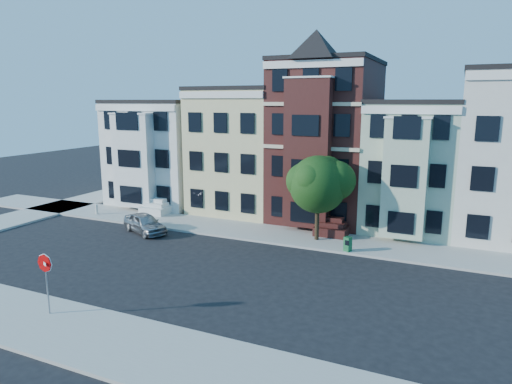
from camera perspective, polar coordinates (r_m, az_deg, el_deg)
The scene contains 12 objects.
ground at distance 24.37m, azimuth -0.97°, elevation -10.88°, with size 120.00×120.00×0.00m, color black.
far_sidewalk at distance 31.34m, azimuth 5.33°, elevation -5.67°, with size 60.00×4.00×0.15m, color #9E9B93.
near_sidewalk at distance 18.18m, azimuth -12.47°, elevation -19.14°, with size 60.00×4.00×0.15m, color #9E9B93.
house_white at distance 42.99m, azimuth -10.88°, elevation 4.84°, with size 8.00×9.00×9.00m, color silver.
house_yellow at distance 38.89m, azimuth -1.18°, elevation 5.11°, with size 7.00×9.00×10.00m, color beige.
house_brown at distance 36.34m, azimuth 8.88°, elevation 6.13°, with size 7.00×9.00×12.00m, color #381512.
house_green at distance 35.34m, azimuth 19.02°, elevation 3.05°, with size 6.00×9.00×9.00m, color #A5B89B.
street_tree at distance 29.95m, azimuth 7.75°, elevation 0.46°, with size 5.96×5.96×6.93m, color #1E4516, non-canonical shape.
parked_car at distance 33.33m, azimuth -13.73°, elevation -3.80°, with size 1.64×4.09×1.39m, color #929599.
newspaper_box at distance 28.65m, azimuth 11.39°, elevation -6.40°, with size 0.40×0.36×0.90m, color #185B31.
fire_hydrant at distance 39.28m, azimuth -19.28°, elevation -2.16°, with size 0.23×0.23×0.65m, color beige.
stop_sign at distance 21.79m, azimuth -24.70°, elevation -9.97°, with size 0.84×0.12×3.07m, color #BC0404, non-canonical shape.
Camera 1 is at (9.68, -20.38, 9.22)m, focal length 32.00 mm.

